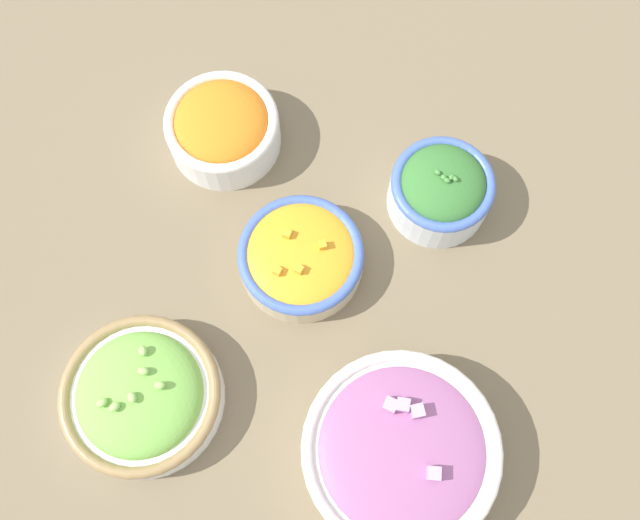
{
  "coord_description": "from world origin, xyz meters",
  "views": [
    {
      "loc": [
        -0.23,
        -0.06,
        0.75
      ],
      "look_at": [
        0.0,
        0.0,
        0.03
      ],
      "focal_mm": 40.0,
      "sensor_mm": 36.0,
      "label": 1
    }
  ],
  "objects_px": {
    "bowl_squash": "(301,256)",
    "bowl_carrots": "(223,127)",
    "bowl_broccoli": "(441,189)",
    "bowl_lettuce": "(141,395)",
    "bowl_red_onion": "(400,451)"
  },
  "relations": [
    {
      "from": "bowl_squash",
      "to": "bowl_carrots",
      "type": "relative_size",
      "value": 1.05
    },
    {
      "from": "bowl_lettuce",
      "to": "bowl_red_onion",
      "type": "xyz_separation_m",
      "value": [
        0.01,
        -0.26,
        0.01
      ]
    },
    {
      "from": "bowl_squash",
      "to": "bowl_broccoli",
      "type": "bearing_deg",
      "value": -50.46
    },
    {
      "from": "bowl_lettuce",
      "to": "bowl_red_onion",
      "type": "bearing_deg",
      "value": -88.1
    },
    {
      "from": "bowl_squash",
      "to": "bowl_broccoli",
      "type": "height_order",
      "value": "bowl_broccoli"
    },
    {
      "from": "bowl_red_onion",
      "to": "bowl_broccoli",
      "type": "bearing_deg",
      "value": 2.77
    },
    {
      "from": "bowl_squash",
      "to": "bowl_carrots",
      "type": "distance_m",
      "value": 0.18
    },
    {
      "from": "bowl_carrots",
      "to": "bowl_broccoli",
      "type": "height_order",
      "value": "bowl_broccoli"
    },
    {
      "from": "bowl_lettuce",
      "to": "bowl_squash",
      "type": "xyz_separation_m",
      "value": [
        0.18,
        -0.12,
        0.0
      ]
    },
    {
      "from": "bowl_lettuce",
      "to": "bowl_broccoli",
      "type": "height_order",
      "value": "bowl_broccoli"
    },
    {
      "from": "bowl_carrots",
      "to": "bowl_squash",
      "type": "bearing_deg",
      "value": -135.36
    },
    {
      "from": "bowl_lettuce",
      "to": "bowl_red_onion",
      "type": "distance_m",
      "value": 0.26
    },
    {
      "from": "bowl_lettuce",
      "to": "bowl_squash",
      "type": "bearing_deg",
      "value": -33.27
    },
    {
      "from": "bowl_lettuce",
      "to": "bowl_red_onion",
      "type": "relative_size",
      "value": 0.84
    },
    {
      "from": "bowl_squash",
      "to": "bowl_red_onion",
      "type": "bearing_deg",
      "value": -140.31
    }
  ]
}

